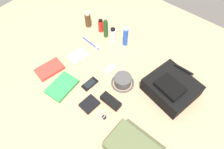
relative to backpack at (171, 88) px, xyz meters
The scene contains 18 objects.
ground_plane 0.41m from the backpack, 156.87° to the right, with size 2.64×2.02×0.02m, color tan.
backpack is the anchor object (origin of this frame).
toiletry_pouch 0.47m from the backpack, 85.17° to the right, with size 0.29×0.23×0.08m.
bucket_hat 0.32m from the backpack, 152.68° to the right, with size 0.16×0.16×0.07m.
cologne_bottle 0.89m from the backpack, behind, with size 0.05×0.05×0.13m.
sunscreen_spray 0.77m from the backpack, 168.65° to the left, with size 0.04×0.04×0.12m.
shampoo_bottle 0.69m from the backpack, 169.17° to the left, with size 0.04×0.04×0.16m.
toothpaste_tube 0.62m from the backpack, 168.02° to the left, with size 0.05×0.05×0.12m.
deodorant_spray 0.53m from the backpack, 162.43° to the left, with size 0.04×0.04×0.17m.
paperback_novel 0.86m from the backpack, 152.48° to the right, with size 0.15×0.21×0.02m.
travel_guidebook 0.73m from the backpack, 142.91° to the right, with size 0.16×0.22×0.03m.
cell_phone 0.55m from the backpack, 146.53° to the right, with size 0.06×0.12×0.01m.
media_player 0.45m from the backpack, 166.15° to the right, with size 0.05×0.08×0.01m.
wristwatch 0.49m from the backpack, 119.56° to the right, with size 0.07×0.06×0.01m.
toothbrush 0.71m from the backpack, behind, with size 0.19×0.02×0.02m.
wallet 0.54m from the backpack, 129.79° to the right, with size 0.09×0.11×0.02m, color black.
notepad 0.72m from the backpack, 165.46° to the right, with size 0.11×0.15×0.02m, color beige.
sunglasses_case 0.41m from the backpack, 128.71° to the right, with size 0.14×0.06×0.04m, color black.
Camera 1 is at (0.52, -0.62, 1.19)m, focal length 32.50 mm.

